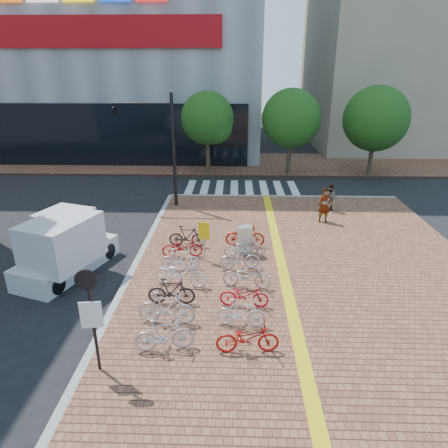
{
  "coord_description": "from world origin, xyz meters",
  "views": [
    {
      "loc": [
        0.09,
        -11.87,
        7.72
      ],
      "look_at": [
        -0.4,
        4.24,
        1.3
      ],
      "focal_mm": 32.0,
      "sensor_mm": 36.0,
      "label": 1
    }
  ],
  "objects_px": {
    "bike_12": "(244,248)",
    "pedestrian_b": "(331,198)",
    "bike_4": "(180,259)",
    "bike_9": "(244,295)",
    "yellow_sign": "(204,234)",
    "traffic_light_pole": "(146,130)",
    "pedestrian_a": "(325,205)",
    "notice_sign": "(91,309)",
    "bike_10": "(247,276)",
    "box_truck": "(64,245)",
    "bike_0": "(164,335)",
    "bike_5": "(182,247)",
    "bike_2": "(171,291)",
    "bike_6": "(187,236)",
    "utility_box": "(245,240)",
    "bike_3": "(181,273)",
    "bike_11": "(240,258)",
    "bike_7": "(248,338)",
    "bike_1": "(166,308)",
    "bike_8": "(241,313)",
    "bike_13": "(245,236)"
  },
  "relations": [
    {
      "from": "bike_4",
      "to": "bike_5",
      "type": "height_order",
      "value": "bike_4"
    },
    {
      "from": "bike_7",
      "to": "bike_1",
      "type": "bearing_deg",
      "value": 58.44
    },
    {
      "from": "bike_0",
      "to": "yellow_sign",
      "type": "bearing_deg",
      "value": -16.97
    },
    {
      "from": "bike_3",
      "to": "bike_10",
      "type": "bearing_deg",
      "value": -82.1
    },
    {
      "from": "bike_11",
      "to": "pedestrian_b",
      "type": "bearing_deg",
      "value": -43.96
    },
    {
      "from": "bike_3",
      "to": "bike_6",
      "type": "xyz_separation_m",
      "value": [
        -0.17,
        3.41,
        -0.03
      ]
    },
    {
      "from": "bike_10",
      "to": "bike_13",
      "type": "bearing_deg",
      "value": 8.08
    },
    {
      "from": "bike_2",
      "to": "bike_3",
      "type": "bearing_deg",
      "value": -7.89
    },
    {
      "from": "pedestrian_a",
      "to": "notice_sign",
      "type": "height_order",
      "value": "notice_sign"
    },
    {
      "from": "bike_5",
      "to": "bike_7",
      "type": "xyz_separation_m",
      "value": [
        2.6,
        -5.97,
        0.02
      ]
    },
    {
      "from": "bike_2",
      "to": "pedestrian_b",
      "type": "xyz_separation_m",
      "value": [
        7.4,
        9.59,
        0.27
      ]
    },
    {
      "from": "bike_8",
      "to": "bike_9",
      "type": "xyz_separation_m",
      "value": [
        0.12,
        1.1,
        -0.05
      ]
    },
    {
      "from": "bike_3",
      "to": "box_truck",
      "type": "bearing_deg",
      "value": 85.41
    },
    {
      "from": "traffic_light_pole",
      "to": "bike_9",
      "type": "bearing_deg",
      "value": -63.38
    },
    {
      "from": "bike_0",
      "to": "box_truck",
      "type": "height_order",
      "value": "box_truck"
    },
    {
      "from": "bike_4",
      "to": "pedestrian_a",
      "type": "relative_size",
      "value": 0.86
    },
    {
      "from": "bike_0",
      "to": "bike_11",
      "type": "height_order",
      "value": "bike_0"
    },
    {
      "from": "yellow_sign",
      "to": "notice_sign",
      "type": "distance_m",
      "value": 6.95
    },
    {
      "from": "bike_2",
      "to": "bike_13",
      "type": "xyz_separation_m",
      "value": [
        2.57,
        4.72,
        0.04
      ]
    },
    {
      "from": "bike_11",
      "to": "bike_13",
      "type": "height_order",
      "value": "bike_13"
    },
    {
      "from": "bike_7",
      "to": "utility_box",
      "type": "bearing_deg",
      "value": -4.43
    },
    {
      "from": "bike_3",
      "to": "bike_8",
      "type": "bearing_deg",
      "value": -128.56
    },
    {
      "from": "bike_12",
      "to": "bike_13",
      "type": "relative_size",
      "value": 0.98
    },
    {
      "from": "bike_6",
      "to": "bike_4",
      "type": "bearing_deg",
      "value": -178.22
    },
    {
      "from": "bike_13",
      "to": "bike_5",
      "type": "bearing_deg",
      "value": 114.85
    },
    {
      "from": "bike_2",
      "to": "box_truck",
      "type": "xyz_separation_m",
      "value": [
        -4.58,
        2.39,
        0.54
      ]
    },
    {
      "from": "bike_9",
      "to": "bike_5",
      "type": "bearing_deg",
      "value": 38.52
    },
    {
      "from": "notice_sign",
      "to": "pedestrian_a",
      "type": "bearing_deg",
      "value": 53.76
    },
    {
      "from": "bike_4",
      "to": "bike_10",
      "type": "relative_size",
      "value": 0.88
    },
    {
      "from": "bike_10",
      "to": "box_truck",
      "type": "bearing_deg",
      "value": 88.4
    },
    {
      "from": "bike_3",
      "to": "notice_sign",
      "type": "distance_m",
      "value": 4.94
    },
    {
      "from": "bike_5",
      "to": "notice_sign",
      "type": "height_order",
      "value": "notice_sign"
    },
    {
      "from": "bike_12",
      "to": "pedestrian_b",
      "type": "distance_m",
      "value": 7.72
    },
    {
      "from": "bike_4",
      "to": "bike_9",
      "type": "xyz_separation_m",
      "value": [
        2.48,
        -2.51,
        -0.03
      ]
    },
    {
      "from": "bike_4",
      "to": "utility_box",
      "type": "bearing_deg",
      "value": -60.48
    },
    {
      "from": "bike_4",
      "to": "traffic_light_pole",
      "type": "bearing_deg",
      "value": 17.2
    },
    {
      "from": "traffic_light_pole",
      "to": "bike_12",
      "type": "bearing_deg",
      "value": -51.85
    },
    {
      "from": "bike_0",
      "to": "box_truck",
      "type": "distance_m",
      "value": 6.74
    },
    {
      "from": "bike_9",
      "to": "bike_8",
      "type": "bearing_deg",
      "value": 177.69
    },
    {
      "from": "yellow_sign",
      "to": "traffic_light_pole",
      "type": "xyz_separation_m",
      "value": [
        -3.62,
        7.07,
        3.14
      ]
    },
    {
      "from": "bike_0",
      "to": "bike_9",
      "type": "distance_m",
      "value": 3.25
    },
    {
      "from": "bike_1",
      "to": "bike_2",
      "type": "relative_size",
      "value": 1.14
    },
    {
      "from": "traffic_light_pole",
      "to": "bike_11",
      "type": "bearing_deg",
      "value": -56.9
    },
    {
      "from": "pedestrian_a",
      "to": "traffic_light_pole",
      "type": "xyz_separation_m",
      "value": [
        -9.47,
        2.45,
        3.42
      ]
    },
    {
      "from": "bike_6",
      "to": "box_truck",
      "type": "bearing_deg",
      "value": 118.21
    },
    {
      "from": "bike_3",
      "to": "bike_2",
      "type": "bearing_deg",
      "value": -178.41
    },
    {
      "from": "bike_0",
      "to": "yellow_sign",
      "type": "height_order",
      "value": "yellow_sign"
    },
    {
      "from": "bike_1",
      "to": "yellow_sign",
      "type": "bearing_deg",
      "value": -7.42
    },
    {
      "from": "bike_0",
      "to": "bike_9",
      "type": "relative_size",
      "value": 1.04
    },
    {
      "from": "pedestrian_b",
      "to": "notice_sign",
      "type": "distance_m",
      "value": 15.63
    }
  ]
}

